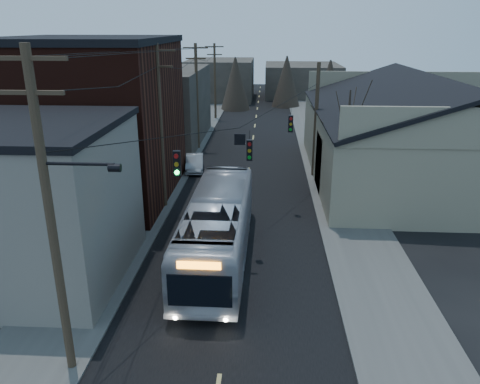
# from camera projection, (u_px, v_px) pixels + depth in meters

# --- Properties ---
(road_surface) EXTENTS (9.00, 110.00, 0.02)m
(road_surface) POSITION_uv_depth(u_px,v_px,m) (250.00, 158.00, 40.90)
(road_surface) COLOR black
(road_surface) RESTS_ON ground
(sidewalk_left) EXTENTS (4.00, 110.00, 0.12)m
(sidewalk_left) POSITION_uv_depth(u_px,v_px,m) (177.00, 156.00, 41.24)
(sidewalk_left) COLOR #474744
(sidewalk_left) RESTS_ON ground
(sidewalk_right) EXTENTS (4.00, 110.00, 0.12)m
(sidewalk_right) POSITION_uv_depth(u_px,v_px,m) (325.00, 159.00, 40.53)
(sidewalk_right) COLOR #474744
(sidewalk_right) RESTS_ON ground
(building_clapboard) EXTENTS (8.00, 8.00, 7.00)m
(building_clapboard) POSITION_uv_depth(u_px,v_px,m) (28.00, 205.00, 20.48)
(building_clapboard) COLOR slate
(building_clapboard) RESTS_ON ground
(building_brick) EXTENTS (10.00, 12.00, 10.00)m
(building_brick) POSITION_uv_depth(u_px,v_px,m) (92.00, 122.00, 30.37)
(building_brick) COLOR black
(building_brick) RESTS_ON ground
(building_left_far) EXTENTS (9.00, 14.00, 7.00)m
(building_left_far) POSITION_uv_depth(u_px,v_px,m) (156.00, 106.00, 45.90)
(building_left_far) COLOR #332E28
(building_left_far) RESTS_ON ground
(warehouse) EXTENTS (16.16, 20.60, 7.73)m
(warehouse) POSITION_uv_depth(u_px,v_px,m) (423.00, 144.00, 34.58)
(warehouse) COLOR gray
(warehouse) RESTS_ON ground
(building_far_left) EXTENTS (10.00, 12.00, 6.00)m
(building_far_left) POSITION_uv_depth(u_px,v_px,m) (221.00, 79.00, 73.15)
(building_far_left) COLOR #332E28
(building_far_left) RESTS_ON ground
(building_far_right) EXTENTS (12.00, 14.00, 5.00)m
(building_far_right) POSITION_uv_depth(u_px,v_px,m) (302.00, 80.00, 77.30)
(building_far_right) COLOR #332E28
(building_far_right) RESTS_ON ground
(bare_tree) EXTENTS (0.40, 0.40, 7.20)m
(bare_tree) POSITION_uv_depth(u_px,v_px,m) (346.00, 147.00, 29.93)
(bare_tree) COLOR black
(bare_tree) RESTS_ON ground
(utility_lines) EXTENTS (11.24, 45.28, 10.50)m
(utility_lines) POSITION_uv_depth(u_px,v_px,m) (205.00, 113.00, 33.91)
(utility_lines) COLOR #382B1E
(utility_lines) RESTS_ON ground
(bus) EXTENTS (2.91, 11.96, 3.32)m
(bus) POSITION_uv_depth(u_px,v_px,m) (218.00, 227.00, 22.73)
(bus) COLOR #ACAFB8
(bus) RESTS_ON ground
(parked_car) EXTENTS (1.81, 3.97, 1.26)m
(parked_car) POSITION_uv_depth(u_px,v_px,m) (195.00, 163.00, 37.18)
(parked_car) COLOR #94979B
(parked_car) RESTS_ON ground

